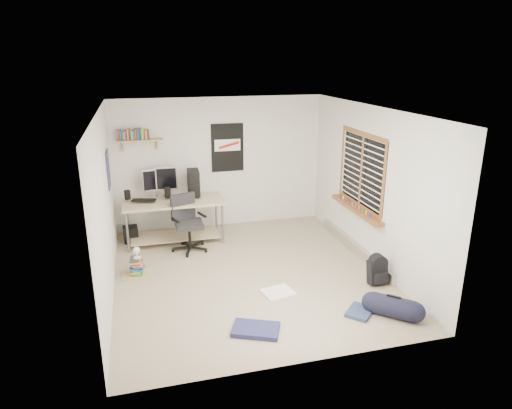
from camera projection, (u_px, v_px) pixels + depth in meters
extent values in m
cube|color=gray|center=(248.00, 274.00, 7.06)|extent=(4.00, 4.50, 0.01)
cube|color=white|center=(248.00, 110.00, 6.29)|extent=(4.00, 4.50, 0.01)
cube|color=silver|center=(220.00, 163.00, 8.75)|extent=(4.00, 0.01, 2.50)
cube|color=silver|center=(105.00, 208.00, 6.19)|extent=(0.01, 4.50, 2.50)
cube|color=silver|center=(372.00, 187.00, 7.16)|extent=(0.01, 4.50, 2.50)
cube|color=tan|center=(175.00, 222.00, 8.21)|extent=(1.90, 1.22, 0.80)
cube|color=#B2B2B7|center=(153.00, 184.00, 8.24)|extent=(0.37, 0.15, 0.40)
cube|color=#B5B6BA|center=(167.00, 183.00, 8.29)|extent=(0.39, 0.10, 0.43)
cube|color=black|center=(194.00, 182.00, 8.27)|extent=(0.23, 0.44, 0.45)
cube|color=black|center=(144.00, 200.00, 7.97)|extent=(0.44, 0.25, 0.02)
cube|color=black|center=(127.00, 195.00, 8.02)|extent=(0.11, 0.11, 0.17)
cube|color=black|center=(168.00, 192.00, 8.12)|extent=(0.11, 0.11, 0.19)
cube|color=black|center=(189.00, 223.00, 7.78)|extent=(0.82, 0.82, 0.98)
cube|color=tan|center=(140.00, 140.00, 8.12)|extent=(0.80, 0.22, 0.24)
cube|color=black|center=(227.00, 148.00, 8.67)|extent=(0.62, 0.03, 0.92)
cube|color=navy|center=(108.00, 169.00, 7.22)|extent=(0.02, 0.42, 0.60)
cube|color=brown|center=(361.00, 170.00, 7.36)|extent=(0.10, 1.50, 1.26)
cube|color=#B7B2A8|center=(355.00, 248.00, 7.79)|extent=(0.08, 2.50, 0.18)
cube|color=black|center=(377.00, 272.00, 6.68)|extent=(0.27, 0.21, 0.35)
cylinder|color=black|center=(393.00, 307.00, 5.86)|extent=(0.39, 0.39, 0.54)
cube|color=white|center=(278.00, 293.00, 6.45)|extent=(0.48, 0.43, 0.04)
cube|color=navy|center=(256.00, 330.00, 5.57)|extent=(0.67, 0.56, 0.06)
cube|color=navy|center=(360.00, 312.00, 5.96)|extent=(0.48, 0.47, 0.05)
cube|color=brown|center=(137.00, 266.00, 6.99)|extent=(0.45, 0.39, 0.28)
cube|color=white|center=(137.00, 252.00, 6.91)|extent=(0.11, 0.19, 0.19)
cube|color=black|center=(131.00, 234.00, 8.25)|extent=(0.27, 0.27, 0.29)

